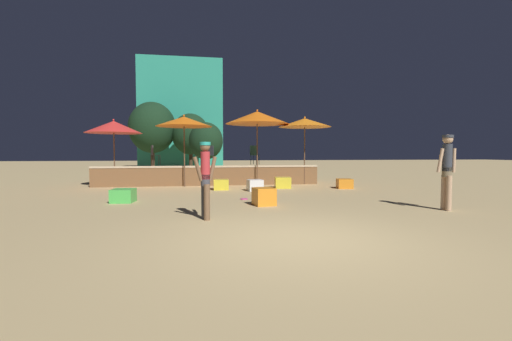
# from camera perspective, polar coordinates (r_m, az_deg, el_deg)

# --- Properties ---
(ground_plane) EXTENTS (120.00, 120.00, 0.00)m
(ground_plane) POSITION_cam_1_polar(r_m,az_deg,el_deg) (5.78, 7.01, -11.31)
(ground_plane) COLOR tan
(wooden_deck) EXTENTS (9.77, 2.23, 0.87)m
(wooden_deck) POSITION_cam_1_polar(r_m,az_deg,el_deg) (16.04, -7.89, -0.75)
(wooden_deck) COLOR brown
(wooden_deck) RESTS_ON ground
(patio_umbrella_0) EXTENTS (2.30, 2.30, 2.84)m
(patio_umbrella_0) POSITION_cam_1_polar(r_m,az_deg,el_deg) (15.53, -22.64, 6.69)
(patio_umbrella_0) COLOR brown
(patio_umbrella_0) RESTS_ON ground
(patio_umbrella_1) EXTENTS (2.34, 2.34, 3.03)m
(patio_umbrella_1) POSITION_cam_1_polar(r_m,az_deg,el_deg) (14.76, -11.91, 7.98)
(patio_umbrella_1) COLOR brown
(patio_umbrella_1) RESTS_ON ground
(patio_umbrella_2) EXTENTS (2.76, 2.76, 3.31)m
(patio_umbrella_2) POSITION_cam_1_polar(r_m,az_deg,el_deg) (15.03, 0.19, 8.79)
(patio_umbrella_2) COLOR brown
(patio_umbrella_2) RESTS_ON ground
(patio_umbrella_3) EXTENTS (2.35, 2.35, 3.06)m
(patio_umbrella_3) POSITION_cam_1_polar(r_m,az_deg,el_deg) (15.71, 8.13, 7.88)
(patio_umbrella_3) COLOR brown
(patio_umbrella_3) RESTS_ON ground
(cube_seat_0) EXTENTS (0.70, 0.70, 0.44)m
(cube_seat_0) POSITION_cam_1_polar(r_m,az_deg,el_deg) (13.88, 4.48, -2.04)
(cube_seat_0) COLOR yellow
(cube_seat_0) RESTS_ON ground
(cube_seat_1) EXTENTS (0.66, 0.66, 0.38)m
(cube_seat_1) POSITION_cam_1_polar(r_m,az_deg,el_deg) (10.59, -21.25, -3.92)
(cube_seat_1) COLOR #4CC651
(cube_seat_1) RESTS_ON ground
(cube_seat_2) EXTENTS (0.62, 0.62, 0.48)m
(cube_seat_2) POSITION_cam_1_polar(r_m,az_deg,el_deg) (9.31, 1.34, -4.36)
(cube_seat_2) COLOR orange
(cube_seat_2) RESTS_ON ground
(cube_seat_3) EXTENTS (0.59, 0.59, 0.42)m
(cube_seat_3) POSITION_cam_1_polar(r_m,az_deg,el_deg) (12.81, -0.17, -2.48)
(cube_seat_3) COLOR white
(cube_seat_3) RESTS_ON ground
(cube_seat_4) EXTENTS (0.68, 0.68, 0.38)m
(cube_seat_4) POSITION_cam_1_polar(r_m,az_deg,el_deg) (14.20, 14.55, -2.13)
(cube_seat_4) COLOR orange
(cube_seat_4) RESTS_ON ground
(cube_seat_5) EXTENTS (0.58, 0.58, 0.40)m
(cube_seat_5) POSITION_cam_1_polar(r_m,az_deg,el_deg) (13.30, -5.86, -2.35)
(cube_seat_5) COLOR yellow
(cube_seat_5) RESTS_ON ground
(person_0) EXTENTS (0.53, 0.28, 1.66)m
(person_0) POSITION_cam_1_polar(r_m,az_deg,el_deg) (7.32, -8.44, -0.99)
(person_0) COLOR #3F3F47
(person_0) RESTS_ON ground
(person_1) EXTENTS (0.50, 0.31, 1.88)m
(person_1) POSITION_cam_1_polar(r_m,az_deg,el_deg) (9.66, 29.23, 0.59)
(person_1) COLOR tan
(person_1) RESTS_ON ground
(bistro_chair_0) EXTENTS (0.44, 0.43, 0.90)m
(bistro_chair_0) POSITION_cam_1_polar(r_m,az_deg,el_deg) (16.20, -16.64, 2.80)
(bistro_chair_0) COLOR #47474C
(bistro_chair_0) RESTS_ON wooden_deck
(bistro_chair_1) EXTENTS (0.48, 0.48, 0.90)m
(bistro_chair_1) POSITION_cam_1_polar(r_m,az_deg,el_deg) (16.48, -7.75, 2.89)
(bistro_chair_1) COLOR #2D3338
(bistro_chair_1) RESTS_ON wooden_deck
(bistro_chair_2) EXTENTS (0.47, 0.47, 0.90)m
(bistro_chair_2) POSITION_cam_1_polar(r_m,az_deg,el_deg) (16.21, -0.31, 2.92)
(bistro_chair_2) COLOR #1E4C47
(bistro_chair_2) RESTS_ON wooden_deck
(frisbee_disc) EXTENTS (0.22, 0.22, 0.03)m
(frisbee_disc) POSITION_cam_1_polar(r_m,az_deg,el_deg) (10.48, -2.00, -4.76)
(frisbee_disc) COLOR #E54C99
(frisbee_disc) RESTS_ON ground
(background_tree_0) EXTENTS (2.82, 2.82, 4.41)m
(background_tree_0) POSITION_cam_1_polar(r_m,az_deg,el_deg) (26.54, -10.86, 5.97)
(background_tree_0) COLOR #3D2B1C
(background_tree_0) RESTS_ON ground
(background_tree_1) EXTENTS (3.47, 3.47, 5.23)m
(background_tree_1) POSITION_cam_1_polar(r_m,az_deg,el_deg) (26.97, -16.91, 6.85)
(background_tree_1) COLOR #3D2B1C
(background_tree_1) RESTS_ON ground
(background_tree_2) EXTENTS (2.17, 2.17, 3.40)m
(background_tree_2) POSITION_cam_1_polar(r_m,az_deg,el_deg) (22.30, -8.35, 4.88)
(background_tree_2) COLOR #3D2B1C
(background_tree_2) RESTS_ON ground
(distant_building) EXTENTS (6.93, 3.42, 9.30)m
(distant_building) POSITION_cam_1_polar(r_m,az_deg,el_deg) (30.72, -12.30, 8.90)
(distant_building) COLOR teal
(distant_building) RESTS_ON ground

